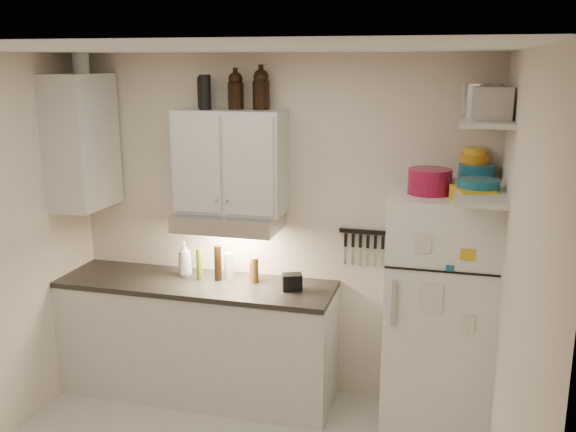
# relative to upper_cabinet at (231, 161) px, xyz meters

# --- Properties ---
(ceiling) EXTENTS (3.20, 3.00, 0.02)m
(ceiling) POSITION_rel_upper_cabinet_xyz_m (0.30, -1.33, 0.78)
(ceiling) COLOR white
(ceiling) RESTS_ON ground
(back_wall) EXTENTS (3.20, 0.02, 2.60)m
(back_wall) POSITION_rel_upper_cabinet_xyz_m (0.30, 0.18, -0.53)
(back_wall) COLOR beige
(back_wall) RESTS_ON ground
(right_wall) EXTENTS (0.02, 3.00, 2.60)m
(right_wall) POSITION_rel_upper_cabinet_xyz_m (1.91, -1.33, -0.53)
(right_wall) COLOR beige
(right_wall) RESTS_ON ground
(base_cabinet) EXTENTS (2.10, 0.60, 0.88)m
(base_cabinet) POSITION_rel_upper_cabinet_xyz_m (-0.25, -0.14, -1.39)
(base_cabinet) COLOR silver
(base_cabinet) RESTS_ON floor
(countertop) EXTENTS (2.10, 0.62, 0.04)m
(countertop) POSITION_rel_upper_cabinet_xyz_m (-0.25, -0.14, -0.93)
(countertop) COLOR black
(countertop) RESTS_ON base_cabinet
(upper_cabinet) EXTENTS (0.80, 0.33, 0.75)m
(upper_cabinet) POSITION_rel_upper_cabinet_xyz_m (0.00, 0.00, 0.00)
(upper_cabinet) COLOR silver
(upper_cabinet) RESTS_ON back_wall
(side_cabinet) EXTENTS (0.33, 0.55, 1.00)m
(side_cabinet) POSITION_rel_upper_cabinet_xyz_m (-1.14, -0.14, 0.12)
(side_cabinet) COLOR silver
(side_cabinet) RESTS_ON left_wall
(range_hood) EXTENTS (0.76, 0.46, 0.12)m
(range_hood) POSITION_rel_upper_cabinet_xyz_m (0.00, -0.06, -0.44)
(range_hood) COLOR silver
(range_hood) RESTS_ON back_wall
(fridge) EXTENTS (0.70, 0.68, 1.70)m
(fridge) POSITION_rel_upper_cabinet_xyz_m (1.55, -0.18, -0.98)
(fridge) COLOR white
(fridge) RESTS_ON floor
(shelf_hi) EXTENTS (0.30, 0.95, 0.03)m
(shelf_hi) POSITION_rel_upper_cabinet_xyz_m (1.75, -0.31, 0.38)
(shelf_hi) COLOR silver
(shelf_hi) RESTS_ON right_wall
(shelf_lo) EXTENTS (0.30, 0.95, 0.03)m
(shelf_lo) POSITION_rel_upper_cabinet_xyz_m (1.75, -0.31, -0.07)
(shelf_lo) COLOR silver
(shelf_lo) RESTS_ON right_wall
(knife_strip) EXTENTS (0.42, 0.02, 0.03)m
(knife_strip) POSITION_rel_upper_cabinet_xyz_m (1.00, 0.15, -0.51)
(knife_strip) COLOR black
(knife_strip) RESTS_ON back_wall
(dutch_oven) EXTENTS (0.33, 0.33, 0.16)m
(dutch_oven) POSITION_rel_upper_cabinet_xyz_m (1.44, -0.20, -0.04)
(dutch_oven) COLOR maroon
(dutch_oven) RESTS_ON fridge
(book_stack) EXTENTS (0.28, 0.32, 0.09)m
(book_stack) POSITION_rel_upper_cabinet_xyz_m (1.71, -0.39, -0.08)
(book_stack) COLOR gold
(book_stack) RESTS_ON fridge
(spice_jar) EXTENTS (0.07, 0.07, 0.10)m
(spice_jar) POSITION_rel_upper_cabinet_xyz_m (1.59, -0.17, -0.07)
(spice_jar) COLOR silver
(spice_jar) RESTS_ON fridge
(stock_pot) EXTENTS (0.35, 0.35, 0.19)m
(stock_pot) POSITION_rel_upper_cabinet_xyz_m (1.73, -0.08, 0.48)
(stock_pot) COLOR silver
(stock_pot) RESTS_ON shelf_hi
(tin_a) EXTENTS (0.22, 0.21, 0.18)m
(tin_a) POSITION_rel_upper_cabinet_xyz_m (1.75, -0.37, 0.48)
(tin_a) COLOR #AAAAAD
(tin_a) RESTS_ON shelf_hi
(tin_b) EXTENTS (0.22, 0.22, 0.19)m
(tin_b) POSITION_rel_upper_cabinet_xyz_m (1.77, -0.56, 0.48)
(tin_b) COLOR #AAAAAD
(tin_b) RESTS_ON shelf_hi
(bowl_teal) EXTENTS (0.24, 0.24, 0.09)m
(bowl_teal) POSITION_rel_upper_cabinet_xyz_m (1.73, 0.03, -0.00)
(bowl_teal) COLOR #175D7F
(bowl_teal) RESTS_ON shelf_lo
(bowl_orange) EXTENTS (0.19, 0.19, 0.06)m
(bowl_orange) POSITION_rel_upper_cabinet_xyz_m (1.72, 0.09, 0.07)
(bowl_orange) COLOR orange
(bowl_orange) RESTS_ON bowl_teal
(bowl_yellow) EXTENTS (0.15, 0.15, 0.05)m
(bowl_yellow) POSITION_rel_upper_cabinet_xyz_m (1.72, 0.09, 0.13)
(bowl_yellow) COLOR gold
(bowl_yellow) RESTS_ON bowl_orange
(plates) EXTENTS (0.28, 0.28, 0.06)m
(plates) POSITION_rel_upper_cabinet_xyz_m (1.74, -0.37, -0.02)
(plates) COLOR #175D7F
(plates) RESTS_ON shelf_lo
(growler_a) EXTENTS (0.14, 0.14, 0.27)m
(growler_a) POSITION_rel_upper_cabinet_xyz_m (0.03, 0.05, 0.51)
(growler_a) COLOR black
(growler_a) RESTS_ON upper_cabinet
(growler_b) EXTENTS (0.16, 0.16, 0.29)m
(growler_b) POSITION_rel_upper_cabinet_xyz_m (0.22, 0.07, 0.52)
(growler_b) COLOR black
(growler_b) RESTS_ON upper_cabinet
(thermos_a) EXTENTS (0.11, 0.11, 0.25)m
(thermos_a) POSITION_rel_upper_cabinet_xyz_m (-0.16, -0.07, 0.50)
(thermos_a) COLOR black
(thermos_a) RESTS_ON upper_cabinet
(thermos_b) EXTENTS (0.10, 0.10, 0.23)m
(thermos_b) POSITION_rel_upper_cabinet_xyz_m (-0.23, 0.07, 0.49)
(thermos_b) COLOR black
(thermos_b) RESTS_ON upper_cabinet
(side_jar) EXTENTS (0.15, 0.15, 0.16)m
(side_jar) POSITION_rel_upper_cabinet_xyz_m (-1.11, -0.10, 0.71)
(side_jar) COLOR silver
(side_jar) RESTS_ON side_cabinet
(soap_bottle) EXTENTS (0.14, 0.14, 0.31)m
(soap_bottle) POSITION_rel_upper_cabinet_xyz_m (-0.39, -0.02, -0.75)
(soap_bottle) COLOR silver
(soap_bottle) RESTS_ON countertop
(pepper_mill) EXTENTS (0.07, 0.07, 0.19)m
(pepper_mill) POSITION_rel_upper_cabinet_xyz_m (0.19, -0.04, -0.81)
(pepper_mill) COLOR brown
(pepper_mill) RESTS_ON countertop
(oil_bottle) EXTENTS (0.06, 0.06, 0.24)m
(oil_bottle) POSITION_rel_upper_cabinet_xyz_m (-0.24, -0.08, -0.78)
(oil_bottle) COLOR #60711C
(oil_bottle) RESTS_ON countertop
(vinegar_bottle) EXTENTS (0.06, 0.06, 0.27)m
(vinegar_bottle) POSITION_rel_upper_cabinet_xyz_m (-0.10, -0.06, -0.77)
(vinegar_bottle) COLOR black
(vinegar_bottle) RESTS_ON countertop
(clear_bottle) EXTENTS (0.08, 0.08, 0.20)m
(clear_bottle) POSITION_rel_upper_cabinet_xyz_m (-0.04, 0.01, -0.81)
(clear_bottle) COLOR silver
(clear_bottle) RESTS_ON countertop
(red_jar) EXTENTS (0.08, 0.08, 0.14)m
(red_jar) POSITION_rel_upper_cabinet_xyz_m (0.17, 0.01, -0.84)
(red_jar) COLOR maroon
(red_jar) RESTS_ON countertop
(caddy) EXTENTS (0.17, 0.14, 0.12)m
(caddy) POSITION_rel_upper_cabinet_xyz_m (0.50, -0.12, -0.84)
(caddy) COLOR black
(caddy) RESTS_ON countertop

